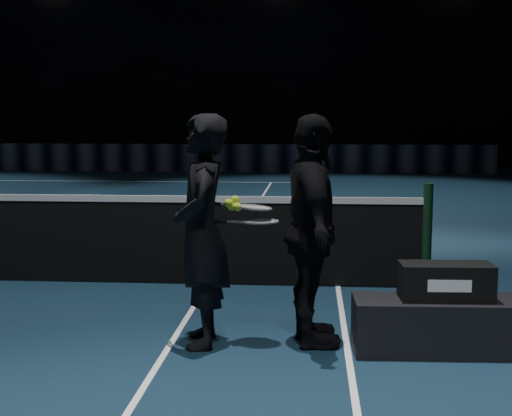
{
  "coord_description": "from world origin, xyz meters",
  "views": [
    {
      "loc": [
        5.2,
        -7.38,
        1.78
      ],
      "look_at": [
        4.78,
        -1.97,
        1.08
      ],
      "focal_mm": 50.0,
      "sensor_mm": 36.0,
      "label": 1
    }
  ],
  "objects_px": {
    "racket_lower": "(260,221)",
    "player_b": "(312,231)",
    "racket_upper": "(254,207)",
    "racket_bag": "(446,281)",
    "player_bench": "(444,326)",
    "player_a": "(202,231)",
    "tennis_balls": "(235,205)"
  },
  "relations": [
    {
      "from": "player_bench",
      "to": "player_a",
      "type": "bearing_deg",
      "value": 176.33
    },
    {
      "from": "racket_bag",
      "to": "racket_lower",
      "type": "distance_m",
      "value": 1.47
    },
    {
      "from": "player_b",
      "to": "player_a",
      "type": "bearing_deg",
      "value": 85.36
    },
    {
      "from": "player_a",
      "to": "racket_lower",
      "type": "height_order",
      "value": "player_a"
    },
    {
      "from": "racket_lower",
      "to": "racket_upper",
      "type": "relative_size",
      "value": 1.0
    },
    {
      "from": "player_a",
      "to": "racket_upper",
      "type": "distance_m",
      "value": 0.44
    },
    {
      "from": "player_bench",
      "to": "racket_lower",
      "type": "xyz_separation_m",
      "value": [
        -1.41,
        0.08,
        0.77
      ]
    },
    {
      "from": "racket_bag",
      "to": "racket_lower",
      "type": "xyz_separation_m",
      "value": [
        -1.41,
        0.08,
        0.43
      ]
    },
    {
      "from": "racket_bag",
      "to": "player_b",
      "type": "relative_size",
      "value": 0.38
    },
    {
      "from": "racket_bag",
      "to": "player_b",
      "type": "bearing_deg",
      "value": 171.62
    },
    {
      "from": "tennis_balls",
      "to": "racket_upper",
      "type": "bearing_deg",
      "value": 17.64
    },
    {
      "from": "player_a",
      "to": "player_b",
      "type": "xyz_separation_m",
      "value": [
        0.85,
        0.06,
        0.0
      ]
    },
    {
      "from": "player_b",
      "to": "racket_lower",
      "type": "bearing_deg",
      "value": 85.36
    },
    {
      "from": "player_bench",
      "to": "tennis_balls",
      "type": "xyz_separation_m",
      "value": [
        -1.6,
        0.07,
        0.9
      ]
    },
    {
      "from": "racket_lower",
      "to": "racket_upper",
      "type": "bearing_deg",
      "value": 141.34
    },
    {
      "from": "player_bench",
      "to": "player_a",
      "type": "height_order",
      "value": "player_a"
    },
    {
      "from": "tennis_balls",
      "to": "player_a",
      "type": "bearing_deg",
      "value": -174.81
    },
    {
      "from": "racket_bag",
      "to": "tennis_balls",
      "type": "distance_m",
      "value": 1.7
    },
    {
      "from": "player_bench",
      "to": "player_a",
      "type": "xyz_separation_m",
      "value": [
        -1.86,
        0.05,
        0.7
      ]
    },
    {
      "from": "player_b",
      "to": "racket_bag",
      "type": "bearing_deg",
      "value": -104.99
    },
    {
      "from": "racket_lower",
      "to": "tennis_balls",
      "type": "height_order",
      "value": "tennis_balls"
    },
    {
      "from": "racket_lower",
      "to": "player_b",
      "type": "bearing_deg",
      "value": 0.0
    },
    {
      "from": "racket_bag",
      "to": "racket_upper",
      "type": "height_order",
      "value": "racket_upper"
    },
    {
      "from": "tennis_balls",
      "to": "player_bench",
      "type": "bearing_deg",
      "value": -2.64
    },
    {
      "from": "player_a",
      "to": "tennis_balls",
      "type": "relative_size",
      "value": 15.02
    },
    {
      "from": "racket_bag",
      "to": "player_b",
      "type": "distance_m",
      "value": 1.08
    },
    {
      "from": "player_b",
      "to": "tennis_balls",
      "type": "bearing_deg",
      "value": 84.87
    },
    {
      "from": "racket_bag",
      "to": "player_b",
      "type": "xyz_separation_m",
      "value": [
        -1.01,
        0.11,
        0.35
      ]
    },
    {
      "from": "player_a",
      "to": "racket_lower",
      "type": "distance_m",
      "value": 0.46
    },
    {
      "from": "racket_lower",
      "to": "tennis_balls",
      "type": "relative_size",
      "value": 5.67
    },
    {
      "from": "racket_upper",
      "to": "tennis_balls",
      "type": "relative_size",
      "value": 5.67
    },
    {
      "from": "racket_bag",
      "to": "racket_lower",
      "type": "bearing_deg",
      "value": 174.54
    }
  ]
}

